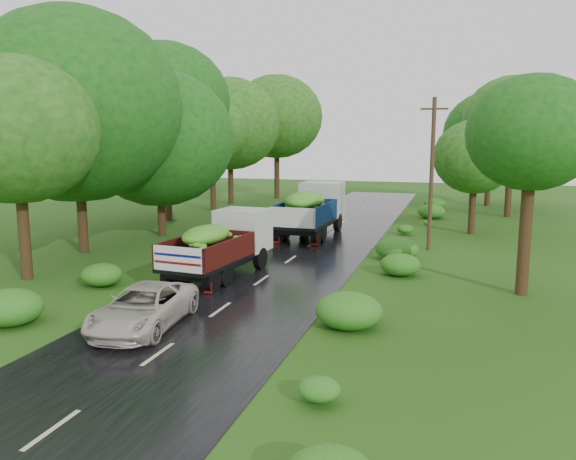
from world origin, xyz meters
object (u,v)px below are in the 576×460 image
at_px(truck_far, 312,207).
at_px(car, 143,307).
at_px(truck_near, 223,241).
at_px(utility_pole, 432,173).

bearing_deg(truck_far, car, -90.88).
xyz_separation_m(truck_near, car, (0.33, -6.64, -0.79)).
relative_size(truck_near, utility_pole, 0.82).
relative_size(car, utility_pole, 0.59).
xyz_separation_m(truck_near, truck_far, (1.08, 10.28, 0.22)).
bearing_deg(car, truck_far, 81.89).
distance_m(truck_near, car, 6.69).
bearing_deg(utility_pole, truck_far, 154.51).
xyz_separation_m(car, utility_pole, (7.43, 14.50, 3.24)).
height_order(truck_near, car, truck_near).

